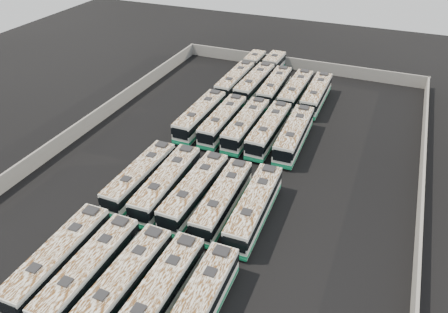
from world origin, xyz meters
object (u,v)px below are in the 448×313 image
bus_front_far_left (59,259)px  bus_front_center (123,284)px  bus_midfront_left (167,184)px  bus_midfront_right (223,200)px  bus_back_far_left (242,74)px  bus_back_right (296,91)px  bus_midback_center (246,125)px  bus_front_left (89,271)px  bus_back_left (261,77)px  bus_back_far_right (316,95)px  bus_front_far_right (197,309)px  bus_midfront_far_right (254,207)px  bus_back_center (274,87)px  bus_midback_left (223,121)px  bus_midfront_far_left (140,177)px  bus_midback_far_right (294,135)px  bus_midfront_center (195,191)px  bus_midback_far_left (200,116)px  bus_front_right (158,296)px  bus_midback_right (269,130)px

bus_front_far_left → bus_front_center: bearing=-2.6°
bus_midfront_left → bus_midfront_right: 6.86m
bus_back_far_left → bus_back_right: bearing=-17.5°
bus_midback_center → bus_front_left: bearing=-96.3°
bus_back_left → bus_back_far_right: bus_back_left is taller
bus_back_right → bus_back_far_right: size_ratio=1.01×
bus_front_far_right → bus_midfront_far_right: 13.71m
bus_front_far_right → bus_midback_center: 30.94m
bus_front_center → bus_front_far_right: size_ratio=0.99×
bus_back_center → bus_midback_left: bearing=-104.8°
bus_midfront_far_left → bus_back_far_left: (-0.02, 33.26, -0.02)m
bus_front_center → bus_midfront_far_left: size_ratio=1.01×
bus_front_far_right → bus_back_far_right: (-0.08, 43.85, -0.02)m
bus_midback_far_right → bus_back_center: 15.57m
bus_front_far_right → bus_midfront_right: 14.13m
bus_midfront_center → bus_back_right: bus_midfront_center is taller
bus_front_center → bus_back_center: 44.05m
bus_midfront_far_left → bus_midback_far_left: 16.22m
bus_front_center → bus_back_far_left: 47.77m
bus_midfront_right → bus_back_left: (-6.87, 33.74, 0.05)m
bus_front_right → bus_back_right: bus_front_right is taller
bus_front_center → bus_back_far_left: size_ratio=0.66×
bus_front_far_left → bus_midfront_far_right: 19.47m
bus_midfront_left → bus_back_center: bus_midfront_left is taller
bus_front_far_right → bus_front_right: bearing=-179.9°
bus_front_left → bus_front_right: bus_front_right is taller
bus_front_right → bus_midfront_far_right: bearing=75.8°
bus_front_far_left → bus_front_far_right: size_ratio=1.00×
bus_midfront_left → bus_back_left: 33.53m
bus_midfront_far_left → bus_midback_far_left: size_ratio=0.97×
bus_back_left → bus_midfront_right: bearing=-77.0°
bus_front_far_right → bus_midfront_far_right: bearing=89.0°
bus_midfront_far_right → bus_midback_right: bearing=100.9°
bus_midfront_right → bus_midfront_far_right: size_ratio=0.97×
bus_front_far_left → bus_midfront_far_right: (13.95, 13.58, 0.01)m
bus_midback_center → bus_midback_far_left: bearing=-179.5°
bus_front_center → bus_midback_far_left: size_ratio=0.98×
bus_midfront_right → bus_midback_left: bearing=111.4°
bus_midback_left → bus_back_far_right: bus_back_far_right is taller
bus_midback_far_left → bus_back_far_left: size_ratio=0.67×
bus_front_left → bus_midfront_right: bus_front_left is taller
bus_midfront_left → bus_midfront_far_right: size_ratio=1.01×
bus_back_right → bus_back_far_left: bearing=162.7°
bus_front_left → bus_back_left: (0.06, 47.45, 0.02)m
bus_front_far_right → bus_midback_center: bearing=102.1°
bus_midfront_left → bus_midback_center: bearing=76.5°
bus_midfront_left → bus_back_left: (-0.02, 33.53, -0.01)m
bus_midback_center → bus_front_far_left: bearing=-102.7°
bus_midback_center → bus_back_right: bearing=76.1°
bus_front_center → bus_back_far_right: (6.86, 43.91, 0.00)m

